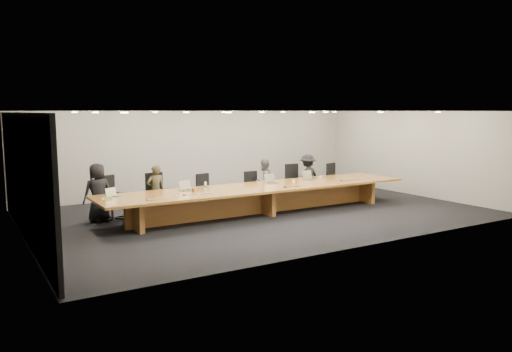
# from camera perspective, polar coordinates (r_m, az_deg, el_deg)

# --- Properties ---
(ground) EXTENTS (12.00, 12.00, 0.00)m
(ground) POSITION_cam_1_polar(r_m,az_deg,el_deg) (13.82, 0.65, -4.25)
(ground) COLOR black
(ground) RESTS_ON ground
(back_wall) EXTENTS (12.00, 0.02, 2.80)m
(back_wall) POSITION_cam_1_polar(r_m,az_deg,el_deg) (17.12, -6.46, 2.69)
(back_wall) COLOR silver
(back_wall) RESTS_ON ground
(left_wall_panel) EXTENTS (0.08, 7.84, 2.74)m
(left_wall_panel) POSITION_cam_1_polar(r_m,az_deg,el_deg) (11.64, -25.01, -0.31)
(left_wall_panel) COLOR black
(left_wall_panel) RESTS_ON ground
(conference_table) EXTENTS (9.00, 1.80, 0.75)m
(conference_table) POSITION_cam_1_polar(r_m,az_deg,el_deg) (13.73, 0.65, -2.12)
(conference_table) COLOR #92581F
(conference_table) RESTS_ON ground
(chair_far_left) EXTENTS (0.76, 0.76, 1.17)m
(chair_far_left) POSITION_cam_1_polar(r_m,az_deg,el_deg) (13.42, -16.14, -2.37)
(chair_far_left) COLOR black
(chair_far_left) RESTS_ON ground
(chair_left) EXTENTS (0.64, 0.64, 1.17)m
(chair_left) POSITION_cam_1_polar(r_m,az_deg,el_deg) (13.68, -11.14, -2.02)
(chair_left) COLOR black
(chair_left) RESTS_ON ground
(chair_mid_left) EXTENTS (0.61, 0.61, 1.03)m
(chair_mid_left) POSITION_cam_1_polar(r_m,az_deg,el_deg) (14.41, -5.66, -1.73)
(chair_mid_left) COLOR black
(chair_mid_left) RESTS_ON ground
(chair_mid_right) EXTENTS (0.56, 0.56, 1.02)m
(chair_mid_right) POSITION_cam_1_polar(r_m,az_deg,el_deg) (14.98, -0.29, -1.37)
(chair_mid_right) COLOR black
(chair_mid_right) RESTS_ON ground
(chair_right) EXTENTS (0.62, 0.62, 1.15)m
(chair_right) POSITION_cam_1_polar(r_m,az_deg,el_deg) (15.92, 4.52, -0.63)
(chair_right) COLOR black
(chair_right) RESTS_ON ground
(chair_far_right) EXTENTS (0.67, 0.67, 1.08)m
(chair_far_right) POSITION_cam_1_polar(r_m,az_deg,el_deg) (16.97, 9.12, -0.31)
(chair_far_right) COLOR black
(chair_far_right) RESTS_ON ground
(person_a) EXTENTS (0.79, 0.57, 1.50)m
(person_a) POSITION_cam_1_polar(r_m,az_deg,el_deg) (13.28, -17.63, -1.81)
(person_a) COLOR black
(person_a) RESTS_ON ground
(person_b) EXTENTS (0.51, 0.35, 1.38)m
(person_b) POSITION_cam_1_polar(r_m,az_deg,el_deg) (13.61, -11.40, -1.64)
(person_b) COLOR #322D1B
(person_b) RESTS_ON ground
(person_c) EXTENTS (0.78, 0.68, 1.36)m
(person_c) POSITION_cam_1_polar(r_m,az_deg,el_deg) (15.15, 0.92, -0.62)
(person_c) COLOR #4D4E50
(person_c) RESTS_ON ground
(person_d) EXTENTS (1.03, 0.74, 1.43)m
(person_d) POSITION_cam_1_polar(r_m,az_deg,el_deg) (16.00, 5.91, -0.09)
(person_d) COLOR black
(person_d) RESTS_ON ground
(laptop_a) EXTENTS (0.36, 0.31, 0.24)m
(laptop_a) POSITION_cam_1_polar(r_m,az_deg,el_deg) (12.38, -15.95, -1.83)
(laptop_a) COLOR tan
(laptop_a) RESTS_ON conference_table
(laptop_b) EXTENTS (0.38, 0.31, 0.27)m
(laptop_b) POSITION_cam_1_polar(r_m,az_deg,el_deg) (13.02, -7.85, -1.09)
(laptop_b) COLOR #C0AB93
(laptop_b) RESTS_ON conference_table
(laptop_d) EXTENTS (0.38, 0.29, 0.28)m
(laptop_d) POSITION_cam_1_polar(r_m,az_deg,el_deg) (14.23, 1.88, -0.28)
(laptop_d) COLOR #B4A98A
(laptop_d) RESTS_ON conference_table
(laptop_e) EXTENTS (0.41, 0.32, 0.29)m
(laptop_e) POSITION_cam_1_polar(r_m,az_deg,el_deg) (15.01, 6.23, 0.10)
(laptop_e) COLOR #B7AA8C
(laptop_e) RESTS_ON conference_table
(water_bottle) EXTENTS (0.09, 0.09, 0.23)m
(water_bottle) POSITION_cam_1_polar(r_m,az_deg,el_deg) (12.94, -5.80, -1.20)
(water_bottle) COLOR silver
(water_bottle) RESTS_ON conference_table
(amber_mug) EXTENTS (0.08, 0.08, 0.10)m
(amber_mug) POSITION_cam_1_polar(r_m,az_deg,el_deg) (12.82, -7.20, -1.60)
(amber_mug) COLOR brown
(amber_mug) RESTS_ON conference_table
(paper_cup_near) EXTENTS (0.08, 0.08, 0.08)m
(paper_cup_near) POSITION_cam_1_polar(r_m,az_deg,el_deg) (14.40, 4.33, -0.61)
(paper_cup_near) COLOR white
(paper_cup_near) RESTS_ON conference_table
(paper_cup_far) EXTENTS (0.08, 0.08, 0.09)m
(paper_cup_far) POSITION_cam_1_polar(r_m,az_deg,el_deg) (15.31, 7.38, -0.16)
(paper_cup_far) COLOR silver
(paper_cup_far) RESTS_ON conference_table
(notepad) EXTENTS (0.28, 0.25, 0.01)m
(notepad) POSITION_cam_1_polar(r_m,az_deg,el_deg) (12.24, -16.65, -2.49)
(notepad) COLOR silver
(notepad) RESTS_ON conference_table
(lime_gadget) EXTENTS (0.20, 0.16, 0.03)m
(lime_gadget) POSITION_cam_1_polar(r_m,az_deg,el_deg) (12.23, -16.56, -2.39)
(lime_gadget) COLOR #5AB12F
(lime_gadget) RESTS_ON notepad
(av_box) EXTENTS (0.18, 0.14, 0.03)m
(av_box) POSITION_cam_1_polar(r_m,az_deg,el_deg) (11.79, -11.89, -2.67)
(av_box) COLOR #A09FA4
(av_box) RESTS_ON conference_table
(mic_left) EXTENTS (0.16, 0.16, 0.03)m
(mic_left) POSITION_cam_1_polar(r_m,az_deg,el_deg) (12.32, -8.22, -2.14)
(mic_left) COLOR black
(mic_left) RESTS_ON conference_table
(mic_center) EXTENTS (0.17, 0.17, 0.03)m
(mic_center) POSITION_cam_1_polar(r_m,az_deg,el_deg) (13.51, 3.36, -1.24)
(mic_center) COLOR black
(mic_center) RESTS_ON conference_table
(mic_right) EXTENTS (0.14, 0.14, 0.03)m
(mic_right) POSITION_cam_1_polar(r_m,az_deg,el_deg) (14.94, 9.72, -0.50)
(mic_right) COLOR black
(mic_right) RESTS_ON conference_table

